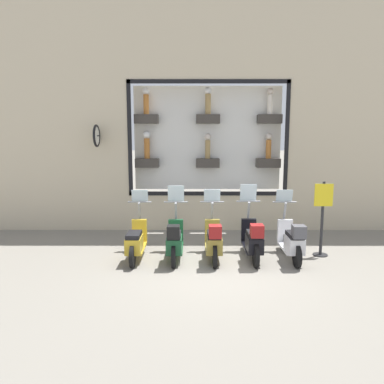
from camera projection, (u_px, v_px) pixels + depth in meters
ground_plane at (214, 269)px, 8.40m from camera, size 120.00×120.00×0.00m
building_facade at (208, 80)px, 11.25m from camera, size 1.25×36.00×9.04m
scooter_white_0 at (292, 241)px, 8.88m from camera, size 1.80×0.61×1.58m
scooter_black_1 at (253, 240)px, 8.89m from camera, size 1.81×0.60×1.73m
scooter_olive_2 at (214, 241)px, 8.88m from camera, size 1.81×0.61×1.59m
scooter_green_3 at (175, 241)px, 8.89m from camera, size 1.80×0.60×1.69m
scooter_yellow_4 at (136, 242)px, 8.95m from camera, size 1.80×0.61×1.58m
shop_sign_post at (322, 216)px, 9.17m from camera, size 0.36×0.45×1.85m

